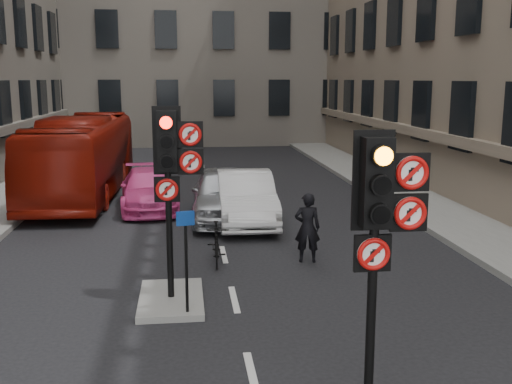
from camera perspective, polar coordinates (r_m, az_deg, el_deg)
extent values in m
cube|color=gray|center=(20.06, 17.07, -1.51)|extent=(3.00, 50.00, 0.16)
cube|color=gray|center=(11.65, -8.07, -10.08)|extent=(1.20, 2.00, 0.12)
cylinder|color=black|center=(7.85, 10.89, -11.78)|extent=(0.12, 0.12, 2.40)
cube|color=black|center=(7.37, 11.37, 0.90)|extent=(0.36, 0.28, 1.10)
cube|color=black|center=(7.49, 11.06, 1.07)|extent=(0.52, 0.03, 1.25)
cylinder|color=orange|center=(7.08, 12.09, 3.35)|extent=(0.22, 0.01, 0.22)
cylinder|color=black|center=(7.14, 11.98, 0.57)|extent=(0.22, 0.01, 0.22)
cylinder|color=black|center=(7.21, 11.87, -2.17)|extent=(0.22, 0.01, 0.22)
cube|color=black|center=(7.47, 14.52, 1.84)|extent=(0.47, 0.05, 0.47)
cylinder|color=white|center=(7.43, 14.63, 1.79)|extent=(0.41, 0.02, 0.41)
torus|color=#BF0C0A|center=(7.42, 14.67, 1.77)|extent=(0.41, 0.06, 0.41)
cube|color=#BF0C0A|center=(7.41, 14.68, 1.77)|extent=(0.25, 0.01, 0.25)
cube|color=black|center=(7.56, 14.34, -1.91)|extent=(0.47, 0.05, 0.47)
cylinder|color=white|center=(7.52, 14.45, -1.97)|extent=(0.41, 0.02, 0.41)
torus|color=#BF0C0A|center=(7.51, 14.49, -2.00)|extent=(0.41, 0.06, 0.41)
cube|color=#BF0C0A|center=(7.51, 14.50, -2.01)|extent=(0.25, 0.01, 0.25)
cube|color=black|center=(7.54, 11.03, -5.73)|extent=(0.47, 0.05, 0.47)
cylinder|color=white|center=(7.50, 11.12, -5.81)|extent=(0.41, 0.02, 0.41)
torus|color=#BF0C0A|center=(7.49, 11.15, -5.85)|extent=(0.41, 0.06, 0.41)
cube|color=#BF0C0A|center=(7.48, 11.17, -5.86)|extent=(0.25, 0.01, 0.25)
cylinder|color=black|center=(11.26, -8.24, -4.07)|extent=(0.12, 0.12, 2.40)
cube|color=black|center=(10.95, -8.49, 4.81)|extent=(0.36, 0.28, 1.10)
cube|color=black|center=(11.08, -8.47, 4.88)|extent=(0.52, 0.03, 1.25)
cylinder|color=#FF1407|center=(10.67, -8.57, 6.55)|extent=(0.22, 0.02, 0.22)
cylinder|color=black|center=(10.71, -8.52, 4.68)|extent=(0.22, 0.02, 0.22)
cylinder|color=black|center=(10.75, -8.47, 2.82)|extent=(0.22, 0.02, 0.22)
cube|color=black|center=(10.91, -6.30, 5.48)|extent=(0.47, 0.05, 0.47)
cylinder|color=white|center=(10.87, -6.29, 5.46)|extent=(0.41, 0.02, 0.41)
torus|color=#BF0C0A|center=(10.86, -6.29, 5.46)|extent=(0.41, 0.06, 0.41)
cube|color=#BF0C0A|center=(10.85, -6.29, 5.45)|extent=(0.25, 0.02, 0.25)
cube|color=black|center=(10.97, -6.24, 2.88)|extent=(0.47, 0.05, 0.47)
cylinder|color=white|center=(10.93, -6.24, 2.85)|extent=(0.41, 0.02, 0.41)
torus|color=#BF0C0A|center=(10.92, -6.24, 2.84)|extent=(0.41, 0.06, 0.41)
cube|color=#BF0C0A|center=(10.91, -6.24, 2.84)|extent=(0.25, 0.02, 0.25)
cube|color=black|center=(11.05, -8.47, 0.26)|extent=(0.47, 0.05, 0.47)
cylinder|color=white|center=(11.01, -8.47, 0.22)|extent=(0.41, 0.02, 0.41)
torus|color=#BF0C0A|center=(11.00, -8.48, 0.21)|extent=(0.41, 0.06, 0.41)
cube|color=#BF0C0A|center=(11.00, -8.48, 0.20)|extent=(0.25, 0.02, 0.25)
imported|color=#A9ACB1|center=(17.92, -3.12, -0.17)|extent=(2.05, 4.69, 1.57)
imported|color=silver|center=(17.53, -1.03, -0.53)|extent=(1.66, 4.56, 1.49)
imported|color=#DD418D|center=(19.74, -10.16, 0.25)|extent=(2.10, 4.48, 1.27)
imported|color=maroon|center=(22.41, -16.13, 3.31)|extent=(2.62, 10.34, 2.87)
imported|color=black|center=(13.79, -3.79, -4.90)|extent=(0.51, 1.56, 0.93)
imported|color=black|center=(13.81, 4.91, -3.39)|extent=(0.65, 0.48, 1.63)
cylinder|color=black|center=(10.57, -6.65, -6.72)|extent=(0.05, 0.05, 1.80)
cube|color=navy|center=(10.32, -6.75, -2.50)|extent=(0.32, 0.09, 0.25)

